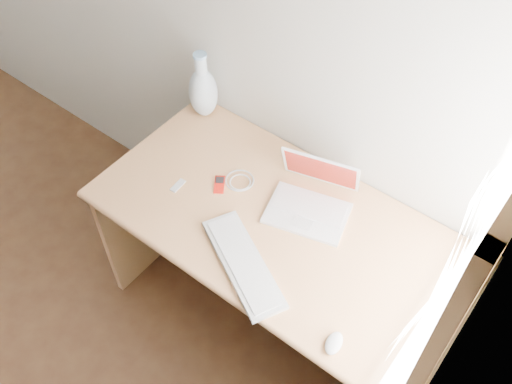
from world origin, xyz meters
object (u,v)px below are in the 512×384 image
Objects in this scene: laptop at (314,200)px; external_keyboard at (243,263)px; vase at (203,91)px; desk at (292,241)px.

external_keyboard is (-0.05, -0.37, -0.04)m from laptop.
external_keyboard is at bearing -39.46° from vase.
desk is 4.16× the size of laptop.
external_keyboard is at bearing -89.17° from desk.
vase is at bearing 167.86° from external_keyboard.
desk is at bearing -17.37° from vase.
laptop is 0.71m from vase.
external_keyboard is 0.83m from vase.
laptop is at bearing -12.53° from vase.
vase is at bearing 162.63° from desk.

